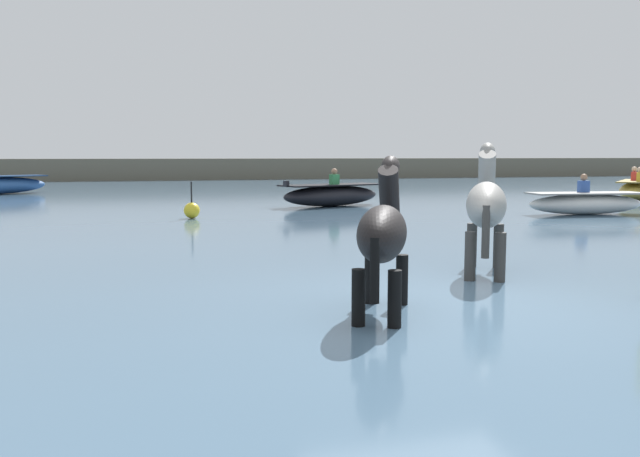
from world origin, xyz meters
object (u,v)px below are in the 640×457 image
(boat_mid_outer, at_px, (586,203))
(boat_far_inshore, at_px, (637,190))
(boat_distant_east, at_px, (331,195))
(channel_buoy, at_px, (192,210))
(horse_trailing_grey, at_px, (486,208))
(horse_lead_black, at_px, (383,237))

(boat_mid_outer, height_order, boat_far_inshore, boat_far_inshore)
(boat_distant_east, height_order, boat_far_inshore, boat_far_inshore)
(boat_distant_east, xyz_separation_m, channel_buoy, (-4.39, -2.90, -0.13))
(horse_trailing_grey, distance_m, channel_buoy, 9.25)
(horse_trailing_grey, height_order, boat_far_inshore, horse_trailing_grey)
(boat_mid_outer, relative_size, boat_far_inshore, 1.05)
(boat_distant_east, xyz_separation_m, boat_far_inshore, (10.95, -0.10, 0.01))
(horse_lead_black, relative_size, boat_distant_east, 0.55)
(boat_mid_outer, xyz_separation_m, boat_far_inshore, (5.37, 4.39, 0.05))
(horse_lead_black, xyz_separation_m, boat_distant_east, (3.40, 13.35, -0.42))
(horse_lead_black, relative_size, channel_buoy, 2.17)
(horse_trailing_grey, relative_size, boat_mid_outer, 0.66)
(boat_far_inshore, xyz_separation_m, channel_buoy, (-15.34, -2.80, -0.14))
(horse_trailing_grey, distance_m, boat_distant_east, 11.69)
(boat_distant_east, relative_size, channel_buoy, 3.91)
(horse_lead_black, relative_size, horse_trailing_grey, 0.92)
(boat_distant_east, height_order, channel_buoy, boat_distant_east)
(boat_mid_outer, distance_m, boat_far_inshore, 6.94)
(boat_far_inshore, bearing_deg, channel_buoy, -169.65)
(boat_far_inshore, bearing_deg, horse_trailing_grey, -136.82)
(boat_far_inshore, distance_m, channel_buoy, 15.59)
(boat_distant_east, relative_size, boat_mid_outer, 1.09)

